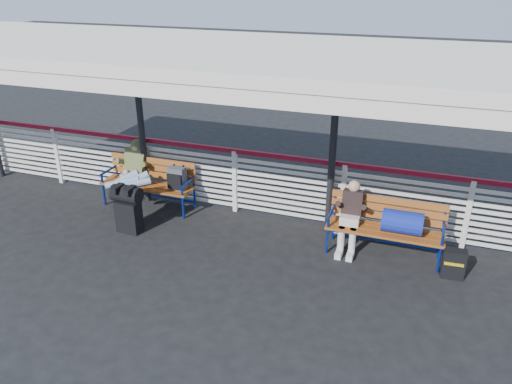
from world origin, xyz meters
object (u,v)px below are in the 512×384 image
at_px(bench_left, 157,178).
at_px(traveler_man, 131,176).
at_px(bench_right, 395,222).
at_px(luggage_stack, 128,207).
at_px(suitcase_side, 453,264).
at_px(companion_person, 350,216).

xyz_separation_m(bench_left, traveler_man, (-0.32, -0.35, 0.13)).
bearing_deg(bench_right, bench_left, 175.78).
bearing_deg(bench_right, traveler_man, -179.68).
height_order(luggage_stack, traveler_man, traveler_man).
bearing_deg(bench_left, bench_right, -4.22).
bearing_deg(traveler_man, suitcase_side, -2.81).
bearing_deg(bench_left, luggage_stack, -88.38).
xyz_separation_m(luggage_stack, traveler_man, (-0.35, 0.69, 0.25)).
relative_size(bench_right, suitcase_side, 3.97).
bearing_deg(luggage_stack, bench_left, 93.11).
xyz_separation_m(traveler_man, companion_person, (4.02, 0.02, -0.12)).
distance_m(companion_person, suitcase_side, 1.67).
xyz_separation_m(luggage_stack, bench_left, (-0.03, 1.04, 0.12)).
height_order(bench_right, traveler_man, traveler_man).
distance_m(luggage_stack, suitcase_side, 5.30).
xyz_separation_m(bench_left, suitcase_side, (5.30, -0.63, -0.36)).
bearing_deg(traveler_man, companion_person, 0.32).
distance_m(bench_left, companion_person, 3.72).
bearing_deg(bench_right, suitcase_side, -18.22).
xyz_separation_m(bench_left, companion_person, (3.70, -0.33, 0.01)).
distance_m(luggage_stack, bench_right, 4.42).
relative_size(bench_left, traveler_man, 1.10).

